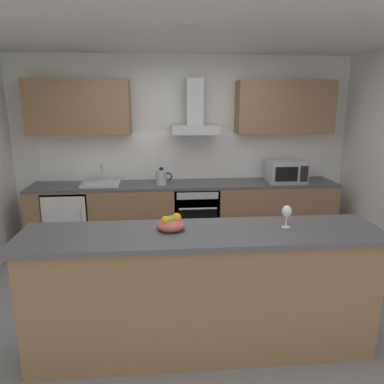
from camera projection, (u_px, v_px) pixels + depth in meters
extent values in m
cube|color=gray|center=(197.00, 308.00, 3.53)|extent=(5.71, 4.86, 0.02)
cube|color=white|center=(198.00, 21.00, 2.91)|extent=(5.71, 4.86, 0.02)
cube|color=white|center=(183.00, 150.00, 5.15)|extent=(5.71, 0.12, 2.60)
cube|color=white|center=(184.00, 156.00, 5.09)|extent=(4.00, 0.02, 0.66)
cube|color=olive|center=(185.00, 216.00, 4.99)|extent=(4.14, 0.60, 0.86)
cube|color=#4C4C51|center=(185.00, 185.00, 4.88)|extent=(4.14, 0.60, 0.04)
cube|color=olive|center=(202.00, 295.00, 2.82)|extent=(2.65, 0.52, 0.98)
cube|color=#4C4C51|center=(203.00, 234.00, 2.70)|extent=(2.75, 0.64, 0.04)
cube|color=olive|center=(79.00, 107.00, 4.66)|extent=(1.33, 0.32, 0.70)
cube|color=olive|center=(285.00, 107.00, 4.90)|extent=(1.33, 0.32, 0.70)
cube|color=slate|center=(195.00, 214.00, 4.97)|extent=(0.60, 0.56, 0.80)
cube|color=black|center=(198.00, 225.00, 4.71)|extent=(0.50, 0.02, 0.48)
cube|color=#B7BABC|center=(198.00, 196.00, 4.61)|extent=(0.54, 0.02, 0.09)
cylinder|color=#B7BABC|center=(198.00, 209.00, 4.62)|extent=(0.49, 0.02, 0.02)
cube|color=white|center=(70.00, 220.00, 4.84)|extent=(0.58, 0.56, 0.85)
cube|color=silver|center=(65.00, 227.00, 4.56)|extent=(0.55, 0.02, 0.80)
cylinder|color=#B7BABC|center=(82.00, 224.00, 4.54)|extent=(0.02, 0.02, 0.38)
cube|color=#B7BABC|center=(286.00, 171.00, 4.91)|extent=(0.50, 0.36, 0.30)
cube|color=black|center=(287.00, 174.00, 4.72)|extent=(0.30, 0.02, 0.19)
cube|color=black|center=(304.00, 174.00, 4.74)|extent=(0.10, 0.01, 0.21)
cube|color=silver|center=(101.00, 184.00, 4.75)|extent=(0.50, 0.40, 0.04)
cylinder|color=#B7BABC|center=(102.00, 174.00, 4.85)|extent=(0.03, 0.03, 0.26)
cylinder|color=#B7BABC|center=(101.00, 166.00, 4.75)|extent=(0.03, 0.16, 0.03)
cylinder|color=#B7BABC|center=(161.00, 177.00, 4.77)|extent=(0.15, 0.15, 0.20)
sphere|color=black|center=(161.00, 169.00, 4.74)|extent=(0.06, 0.06, 0.06)
cone|color=#B7BABC|center=(154.00, 175.00, 4.75)|extent=(0.09, 0.04, 0.07)
torus|color=black|center=(168.00, 177.00, 4.77)|extent=(0.11, 0.02, 0.11)
cube|color=#B7BABC|center=(195.00, 129.00, 4.79)|extent=(0.62, 0.45, 0.12)
cube|color=#B7BABC|center=(195.00, 102.00, 4.75)|extent=(0.22, 0.22, 0.60)
cylinder|color=silver|center=(286.00, 227.00, 2.78)|extent=(0.07, 0.07, 0.01)
cylinder|color=silver|center=(286.00, 221.00, 2.77)|extent=(0.01, 0.01, 0.09)
ellipsoid|color=silver|center=(287.00, 211.00, 2.75)|extent=(0.08, 0.08, 0.10)
ellipsoid|color=#B24C47|center=(171.00, 225.00, 2.73)|extent=(0.22, 0.22, 0.09)
sphere|color=orange|center=(166.00, 220.00, 2.69)|extent=(0.07, 0.07, 0.07)
sphere|color=orange|center=(177.00, 218.00, 2.75)|extent=(0.08, 0.08, 0.08)
sphere|color=#66B233|center=(171.00, 220.00, 2.71)|extent=(0.06, 0.06, 0.06)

